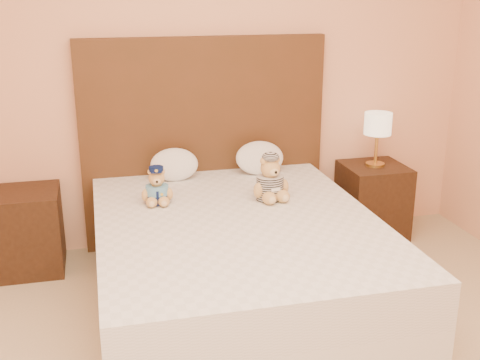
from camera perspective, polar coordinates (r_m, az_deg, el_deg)
The scene contains 9 objects.
bed at distance 3.57m, azimuth -0.22°, elevation -7.82°, with size 1.60×2.00×0.55m.
headboard at distance 4.34m, azimuth -3.39°, elevation 3.54°, with size 1.75×0.08×1.50m, color #4B2B16.
nightstand_left at distance 4.25m, azimuth -19.56°, elevation -4.57°, with size 0.45×0.45×0.55m, color #341E10.
nightstand_right at distance 4.68m, azimuth 12.45°, elevation -1.88°, with size 0.45×0.45×0.55m, color #341E10.
lamp at distance 4.52m, azimuth 12.93°, elevation 4.97°, with size 0.20×0.20×0.40m.
teddy_police at distance 3.71m, azimuth -7.89°, elevation -0.50°, with size 0.20×0.19×0.23m, color #B88E47, non-canonical shape.
teddy_prisoner at distance 3.74m, azimuth 2.88°, elevation 0.21°, with size 0.25×0.24×0.28m, color #B88E47, non-canonical shape.
pillow_left at distance 4.16m, azimuth -6.25°, elevation 1.61°, with size 0.33×0.21×0.23m, color white.
pillow_right at distance 4.27m, azimuth 1.88°, elevation 2.26°, with size 0.35×0.23×0.25m, color white.
Camera 1 is at (-0.76, -1.93, 1.83)m, focal length 45.00 mm.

